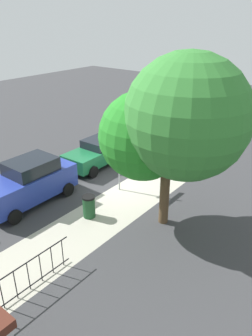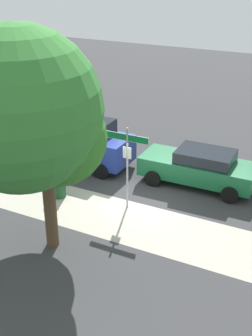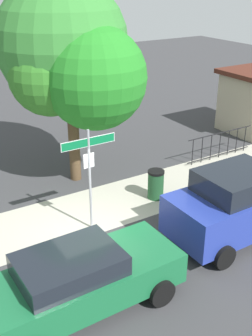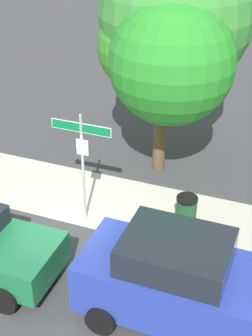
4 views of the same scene
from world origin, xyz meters
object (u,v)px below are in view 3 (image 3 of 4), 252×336
object	(u,v)px
street_sign	(89,161)
car_blue	(241,203)
shade_tree	(65,56)
trash_bin	(156,184)
car_green	(80,280)

from	to	relation	value
street_sign	car_blue	size ratio (longest dim) A/B	0.70
shade_tree	car_blue	size ratio (longest dim) A/B	1.58
car_blue	trash_bin	xyz separation A→B (m)	(-0.76, 2.97, -0.51)
shade_tree	car_blue	xyz separation A→B (m)	(2.36, -5.99, -3.31)
street_sign	car_green	distance (m)	3.55
street_sign	trash_bin	distance (m)	3.14
shade_tree	car_green	xyz separation A→B (m)	(-2.76, -6.33, -3.53)
car_green	trash_bin	distance (m)	5.48
street_sign	trash_bin	bearing A→B (deg)	10.71
street_sign	car_blue	xyz separation A→B (m)	(3.39, -2.47, -1.12)
trash_bin	shade_tree	bearing A→B (deg)	117.85
street_sign	car_green	bearing A→B (deg)	-121.68
street_sign	car_green	world-z (taller)	street_sign
street_sign	shade_tree	xyz separation A→B (m)	(1.04, 3.53, 2.19)
car_blue	street_sign	bearing A→B (deg)	143.78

